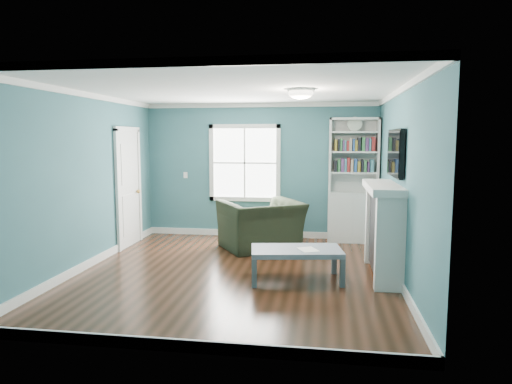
# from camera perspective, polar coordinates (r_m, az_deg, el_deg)

# --- Properties ---
(floor) EXTENTS (5.00, 5.00, 0.00)m
(floor) POSITION_cam_1_polar(r_m,az_deg,el_deg) (6.68, -2.54, -10.05)
(floor) COLOR black
(floor) RESTS_ON ground
(room_walls) EXTENTS (5.00, 5.00, 5.00)m
(room_walls) POSITION_cam_1_polar(r_m,az_deg,el_deg) (6.41, -2.61, 3.63)
(room_walls) COLOR #34626B
(room_walls) RESTS_ON ground
(trim) EXTENTS (4.50, 5.00, 2.60)m
(trim) POSITION_cam_1_polar(r_m,az_deg,el_deg) (6.43, -2.59, 0.56)
(trim) COLOR white
(trim) RESTS_ON ground
(window) EXTENTS (1.40, 0.06, 1.50)m
(window) POSITION_cam_1_polar(r_m,az_deg,el_deg) (8.91, -1.43, 3.64)
(window) COLOR white
(window) RESTS_ON room_walls
(bookshelf) EXTENTS (0.90, 0.35, 2.31)m
(bookshelf) POSITION_cam_1_polar(r_m,az_deg,el_deg) (8.65, 12.00, -0.09)
(bookshelf) COLOR silver
(bookshelf) RESTS_ON ground
(fireplace) EXTENTS (0.44, 1.58, 1.30)m
(fireplace) POSITION_cam_1_polar(r_m,az_deg,el_deg) (6.66, 15.69, -4.71)
(fireplace) COLOR black
(fireplace) RESTS_ON ground
(tv) EXTENTS (0.06, 1.10, 0.65)m
(tv) POSITION_cam_1_polar(r_m,az_deg,el_deg) (6.55, 17.05, 4.67)
(tv) COLOR black
(tv) RESTS_ON fireplace
(door) EXTENTS (0.12, 0.98, 2.17)m
(door) POSITION_cam_1_polar(r_m,az_deg,el_deg) (8.46, -15.65, 0.68)
(door) COLOR silver
(door) RESTS_ON ground
(ceiling_fixture) EXTENTS (0.38, 0.38, 0.15)m
(ceiling_fixture) POSITION_cam_1_polar(r_m,az_deg,el_deg) (6.42, 5.62, 12.26)
(ceiling_fixture) COLOR white
(ceiling_fixture) RESTS_ON room_walls
(light_switch) EXTENTS (0.08, 0.01, 0.12)m
(light_switch) POSITION_cam_1_polar(r_m,az_deg,el_deg) (9.21, -8.81, 2.11)
(light_switch) COLOR white
(light_switch) RESTS_ON room_walls
(recliner) EXTENTS (1.54, 1.40, 1.13)m
(recliner) POSITION_cam_1_polar(r_m,az_deg,el_deg) (7.96, 0.64, -3.14)
(recliner) COLOR black
(recliner) RESTS_ON ground
(coffee_table) EXTENTS (1.30, 0.85, 0.44)m
(coffee_table) POSITION_cam_1_polar(r_m,az_deg,el_deg) (6.26, 5.06, -7.56)
(coffee_table) COLOR #444C51
(coffee_table) RESTS_ON ground
(paper_sheet) EXTENTS (0.32, 0.35, 0.00)m
(paper_sheet) POSITION_cam_1_polar(r_m,az_deg,el_deg) (6.20, 6.51, -7.15)
(paper_sheet) COLOR white
(paper_sheet) RESTS_ON coffee_table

